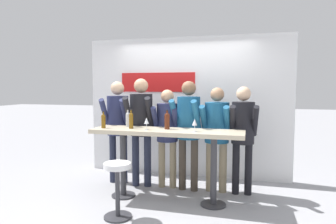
# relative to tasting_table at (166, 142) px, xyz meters

# --- Properties ---
(ground_plane) EXTENTS (40.00, 40.00, 0.00)m
(ground_plane) POSITION_rel_tasting_table_xyz_m (-0.00, 0.00, -0.88)
(ground_plane) COLOR #9E9EA3
(back_wall) EXTENTS (3.81, 0.12, 2.59)m
(back_wall) POSITION_rel_tasting_table_xyz_m (-0.01, 1.36, 0.42)
(back_wall) COLOR white
(back_wall) RESTS_ON ground_plane
(tasting_table) EXTENTS (2.21, 0.56, 1.05)m
(tasting_table) POSITION_rel_tasting_table_xyz_m (0.00, 0.00, 0.00)
(tasting_table) COLOR beige
(tasting_table) RESTS_ON ground_plane
(bar_stool) EXTENTS (0.36, 0.36, 0.71)m
(bar_stool) POSITION_rel_tasting_table_xyz_m (-0.45, -0.72, -0.41)
(bar_stool) COLOR #333338
(bar_stool) RESTS_ON ground_plane
(person_far_left) EXTENTS (0.48, 0.59, 1.76)m
(person_far_left) POSITION_rel_tasting_table_xyz_m (-1.04, 0.59, 0.22)
(person_far_left) COLOR #23283D
(person_far_left) RESTS_ON ground_plane
(person_left) EXTENTS (0.49, 0.60, 1.81)m
(person_left) POSITION_rel_tasting_table_xyz_m (-0.58, 0.52, 0.25)
(person_left) COLOR #23283D
(person_left) RESTS_ON ground_plane
(person_center_left) EXTENTS (0.43, 0.53, 1.63)m
(person_center_left) POSITION_rel_tasting_table_xyz_m (-0.14, 0.57, 0.13)
(person_center_left) COLOR gray
(person_center_left) RESTS_ON ground_plane
(person_center) EXTENTS (0.47, 0.58, 1.76)m
(person_center) POSITION_rel_tasting_table_xyz_m (0.22, 0.52, 0.22)
(person_center) COLOR #473D33
(person_center) RESTS_ON ground_plane
(person_center_right) EXTENTS (0.47, 0.55, 1.66)m
(person_center_right) POSITION_rel_tasting_table_xyz_m (0.66, 0.58, 0.15)
(person_center_right) COLOR gray
(person_center_right) RESTS_ON ground_plane
(person_right) EXTENTS (0.44, 0.54, 1.68)m
(person_right) POSITION_rel_tasting_table_xyz_m (1.06, 0.55, 0.17)
(person_right) COLOR black
(person_right) RESTS_ON ground_plane
(wine_bottle_0) EXTENTS (0.06, 0.06, 0.28)m
(wine_bottle_0) POSITION_rel_tasting_table_xyz_m (-0.66, 0.13, 0.30)
(wine_bottle_0) COLOR #B7BCC1
(wine_bottle_0) RESTS_ON tasting_table
(wine_bottle_1) EXTENTS (0.06, 0.06, 0.25)m
(wine_bottle_1) POSITION_rel_tasting_table_xyz_m (-0.96, -0.09, 0.30)
(wine_bottle_1) COLOR brown
(wine_bottle_1) RESTS_ON tasting_table
(wine_bottle_2) EXTENTS (0.08, 0.08, 0.29)m
(wine_bottle_2) POSITION_rel_tasting_table_xyz_m (-0.01, 0.06, 0.31)
(wine_bottle_2) COLOR #4C1E0F
(wine_bottle_2) RESTS_ON tasting_table
(wine_bottle_3) EXTENTS (0.06, 0.06, 0.29)m
(wine_bottle_3) POSITION_rel_tasting_table_xyz_m (-0.54, -0.03, 0.31)
(wine_bottle_3) COLOR brown
(wine_bottle_3) RESTS_ON tasting_table
(wine_glass_0) EXTENTS (0.07, 0.07, 0.18)m
(wine_glass_0) POSITION_rel_tasting_table_xyz_m (0.42, -0.07, 0.30)
(wine_glass_0) COLOR silver
(wine_glass_0) RESTS_ON tasting_table
(wine_glass_1) EXTENTS (0.07, 0.07, 0.18)m
(wine_glass_1) POSITION_rel_tasting_table_xyz_m (-0.28, -0.07, 0.30)
(wine_glass_1) COLOR silver
(wine_glass_1) RESTS_ON tasting_table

